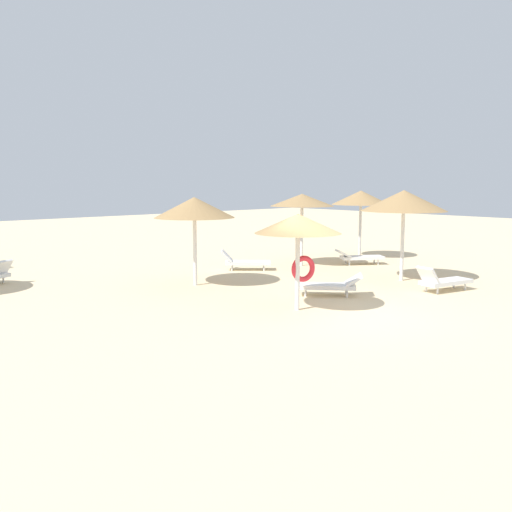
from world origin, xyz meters
name	(u,v)px	position (x,y,z in m)	size (l,w,h in m)	color
ground_plane	(336,315)	(0.00, 0.00, 0.00)	(80.00, 80.00, 0.00)	beige
parasol_0	(298,225)	(-0.32, 1.05, 2.22)	(2.24, 2.24, 2.51)	silver
parasol_2	(302,200)	(5.36, 6.21, 2.59)	(2.51, 2.51, 2.85)	silver
parasol_3	(361,198)	(8.97, 6.09, 2.62)	(2.53, 2.53, 2.94)	silver
parasol_4	(404,201)	(5.43, 1.66, 2.69)	(2.84, 2.84, 3.05)	silver
parasol_5	(194,208)	(-0.22, 5.67, 2.50)	(2.58, 2.58, 2.84)	silver
lounger_0	(331,285)	(1.73, 1.64, 0.31)	(1.75, 1.84, 0.67)	white
lounger_2	(244,262)	(2.98, 6.93, 0.32)	(1.82, 1.72, 0.77)	white
lounger_3	(359,257)	(7.31, 4.87, 0.31)	(1.95, 1.59, 0.62)	white
lounger_4	(443,281)	(4.77, -0.24, 0.33)	(1.94, 1.03, 0.81)	white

